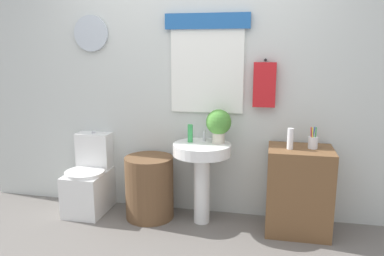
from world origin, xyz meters
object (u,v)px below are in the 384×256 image
Objects in this scene: lotion_bottle at (290,139)px; potted_plant at (219,124)px; soap_bottle at (190,133)px; laundry_hamper at (149,187)px; toilet at (90,182)px; toothbrush_cup at (313,142)px; wooden_cabinet at (299,190)px; pedestal_sink at (202,163)px.

potted_plant is at bearing 170.92° from lotion_bottle.
laundry_hamper is at bearing -172.65° from soap_bottle.
laundry_hamper is 3.33× the size of lotion_bottle.
lotion_bottle is at bearing -1.80° from laundry_hamper.
lotion_bottle is (1.91, -0.07, 0.55)m from toilet.
laundry_hamper is 3.23× the size of toothbrush_cup.
toilet is at bearing 179.01° from wooden_cabinet.
laundry_hamper is 1.37m from wooden_cabinet.
laundry_hamper is at bearing 180.00° from pedestal_sink.
wooden_cabinet is at bearing 22.68° from lotion_bottle.
potted_plant reaches higher than toilet.
toothbrush_cup is (0.96, 0.02, 0.24)m from pedestal_sink.
toilet is 4.36× the size of lotion_bottle.
pedestal_sink is at bearing 180.00° from wooden_cabinet.
laundry_hamper is at bearing 180.00° from wooden_cabinet.
lotion_bottle is 0.97× the size of toothbrush_cup.
potted_plant is at bearing 2.20° from soap_bottle.
laundry_hamper is 1.93× the size of potted_plant.
soap_bottle is at bearing 157.38° from pedestal_sink.
toilet reaches higher than pedestal_sink.
toothbrush_cup reaches higher than lotion_bottle.
laundry_hamper is 1.39m from lotion_bottle.
toothbrush_cup reaches higher than toilet.
lotion_bottle is (0.89, -0.09, 0.01)m from soap_bottle.
laundry_hamper is 0.79× the size of pedestal_sink.
toothbrush_cup reaches higher than laundry_hamper.
lotion_bottle is at bearing -9.08° from potted_plant.
laundry_hamper is 0.79× the size of wooden_cabinet.
pedestal_sink is 0.88m from wooden_cabinet.
toilet is 1.31× the size of laundry_hamper.
potted_plant is at bearing 23.20° from pedestal_sink.
wooden_cabinet reaches higher than laundry_hamper.
lotion_bottle reaches higher than pedestal_sink.
potted_plant is 0.64m from lotion_bottle.
toothbrush_cup is (0.10, 0.02, 0.43)m from wooden_cabinet.
wooden_cabinet is at bearing 0.00° from laundry_hamper.
wooden_cabinet is 0.45m from toothbrush_cup.
laundry_hamper is 3.64× the size of soap_bottle.
lotion_bottle is at bearing -162.60° from toothbrush_cup.
toilet is at bearing 176.86° from laundry_hamper.
lotion_bottle is at bearing -2.99° from pedestal_sink.
soap_bottle reaches higher than toilet.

